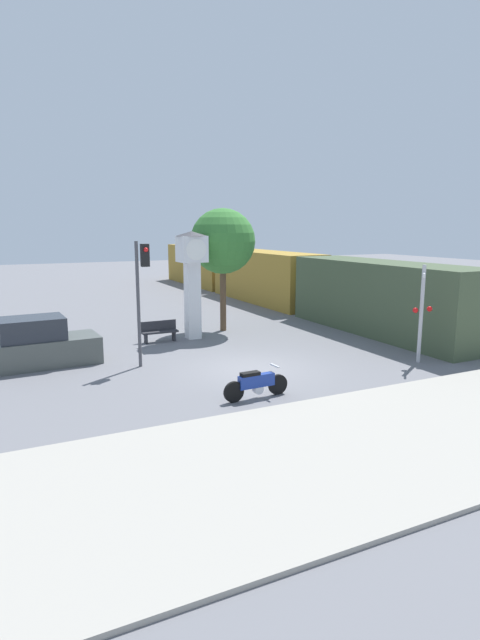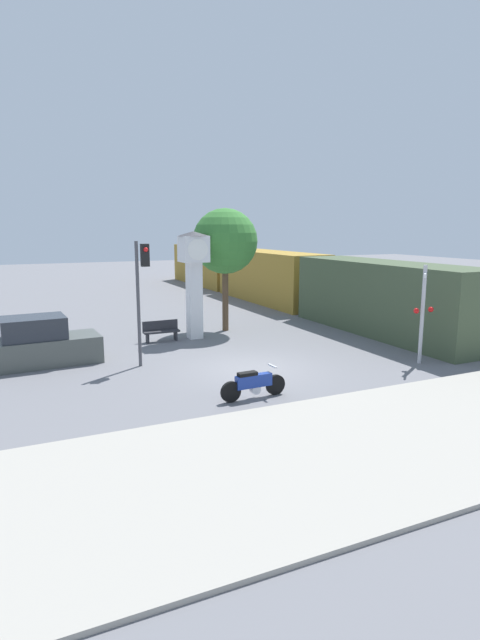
{
  "view_description": "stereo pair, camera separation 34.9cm",
  "coord_description": "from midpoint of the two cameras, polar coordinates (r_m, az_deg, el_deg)",
  "views": [
    {
      "loc": [
        -7.87,
        -15.36,
        4.97
      ],
      "look_at": [
        0.09,
        1.13,
        1.58
      ],
      "focal_mm": 28.0,
      "sensor_mm": 36.0,
      "label": 1
    },
    {
      "loc": [
        -7.56,
        -15.51,
        4.97
      ],
      "look_at": [
        0.09,
        1.13,
        1.58
      ],
      "focal_mm": 28.0,
      "sensor_mm": 36.0,
      "label": 2
    }
  ],
  "objects": [
    {
      "name": "sidewalk_strip",
      "position": [
        12.54,
        15.3,
        -13.02
      ],
      "size": [
        36.0,
        6.0,
        0.1
      ],
      "color": "#9E998E",
      "rests_on": "ground_plane"
    },
    {
      "name": "ground_plane",
      "position": [
        17.96,
        0.75,
        -5.58
      ],
      "size": [
        120.0,
        120.0,
        0.0
      ],
      "primitive_type": "plane",
      "color": "slate"
    },
    {
      "name": "clock_tower",
      "position": [
        22.48,
        -5.95,
        5.94
      ],
      "size": [
        1.38,
        1.38,
        4.83
      ],
      "color": "white",
      "rests_on": "ground_plane"
    },
    {
      "name": "freight_train",
      "position": [
        34.18,
        2.62,
        4.99
      ],
      "size": [
        2.8,
        34.33,
        3.4
      ],
      "color": "#425138",
      "rests_on": "ground_plane"
    },
    {
      "name": "parked_car",
      "position": [
        19.69,
        -22.61,
        -2.71
      ],
      "size": [
        4.3,
        2.04,
        1.8
      ],
      "rotation": [
        0.0,
        0.0,
        0.06
      ],
      "color": "#4C514C",
      "rests_on": "ground_plane"
    },
    {
      "name": "bench",
      "position": [
        22.36,
        -9.64,
        -1.22
      ],
      "size": [
        1.6,
        0.44,
        0.92
      ],
      "color": "#2D2D33",
      "rests_on": "ground_plane"
    },
    {
      "name": "motorcycle",
      "position": [
        14.81,
        1.18,
        -7.29
      ],
      "size": [
        2.12,
        0.46,
        0.93
      ],
      "rotation": [
        0.0,
        0.0,
        0.04
      ],
      "color": "black",
      "rests_on": "ground_plane"
    },
    {
      "name": "traffic_light",
      "position": [
        18.09,
        -11.74,
        4.31
      ],
      "size": [
        0.5,
        0.35,
        4.52
      ],
      "color": "#47474C",
      "rests_on": "ground_plane"
    },
    {
      "name": "street_tree",
      "position": [
        24.06,
        -2.41,
        8.92
      ],
      "size": [
        3.11,
        3.11,
        5.9
      ],
      "color": "brown",
      "rests_on": "ground_plane"
    },
    {
      "name": "railroad_crossing_signal",
      "position": [
        19.52,
        19.57,
        1.11
      ],
      "size": [
        0.9,
        0.82,
        3.65
      ],
      "color": "#B7B7BC",
      "rests_on": "ground_plane"
    }
  ]
}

